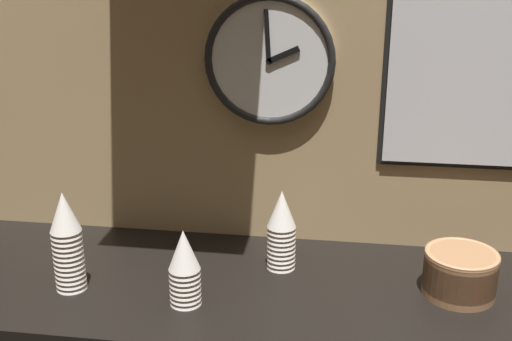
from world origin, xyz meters
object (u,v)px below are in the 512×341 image
cup_stack_center (184,267)px  menu_board (459,67)px  cup_stack_center_right (281,230)px  wall_clock (269,61)px  bowl_stack_far_right (460,272)px  cup_stack_left (67,241)px

cup_stack_center → menu_board: size_ratio=0.35×
cup_stack_center_right → wall_clock: wall_clock is taller
bowl_stack_far_right → wall_clock: size_ratio=0.51×
cup_stack_center → menu_board: menu_board is taller
bowl_stack_far_right → cup_stack_left: bearing=-173.5°
bowl_stack_far_right → wall_clock: bearing=154.9°
bowl_stack_far_right → menu_board: 0.49m
menu_board → cup_stack_left: bearing=-159.5°
wall_clock → menu_board: bearing=1.1°
cup_stack_left → wall_clock: size_ratio=0.74×
cup_stack_center → cup_stack_left: bearing=174.5°
cup_stack_left → wall_clock: bearing=37.0°
cup_stack_center_right → menu_board: 0.59m
wall_clock → menu_board: 0.46m
cup_stack_center → bowl_stack_far_right: (0.62, 0.13, -0.03)m
cup_stack_center → menu_board: (0.61, 0.36, 0.40)m
cup_stack_center_right → menu_board: bearing=21.4°
cup_stack_center_right → wall_clock: 0.42m
bowl_stack_far_right → cup_stack_center_right: bearing=170.6°
cup_stack_center_right → cup_stack_left: 0.51m
cup_stack_center_right → wall_clock: size_ratio=0.62×
cup_stack_left → menu_board: 1.02m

